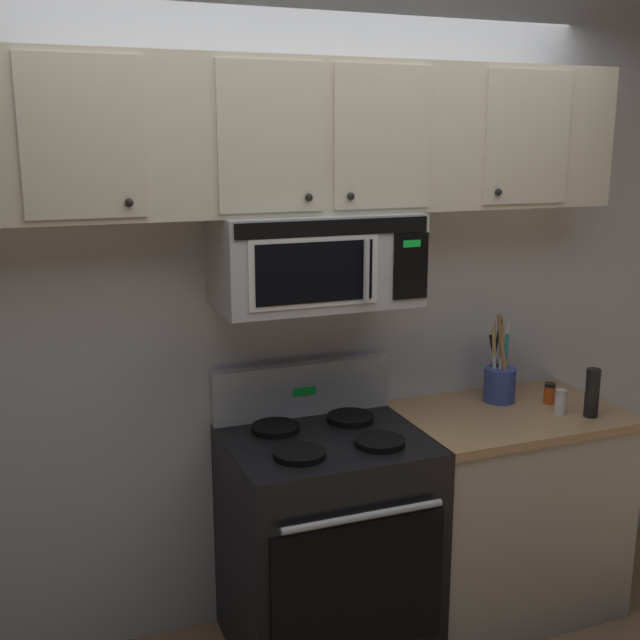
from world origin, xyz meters
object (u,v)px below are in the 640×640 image
object	(u,v)px
stove_range	(326,540)
spice_jar	(550,393)
over_range_microwave	(315,259)
utensil_crock_blue	(499,379)
salt_shaker	(561,402)
pepper_mill	(592,393)

from	to	relation	value
stove_range	spice_jar	size ratio (longest dim) A/B	12.24
over_range_microwave	utensil_crock_blue	size ratio (longest dim) A/B	1.91
stove_range	utensil_crock_blue	size ratio (longest dim) A/B	2.82
over_range_microwave	salt_shaker	size ratio (longest dim) A/B	7.24
spice_jar	pepper_mill	bearing A→B (deg)	-74.50
over_range_microwave	pepper_mill	bearing A→B (deg)	-14.81
over_range_microwave	salt_shaker	distance (m)	1.21
salt_shaker	pepper_mill	world-z (taller)	pepper_mill
salt_shaker	spice_jar	distance (m)	0.14
stove_range	salt_shaker	bearing A→B (deg)	-6.02
stove_range	pepper_mill	xyz separation A→B (m)	(1.11, -0.18, 0.53)
salt_shaker	utensil_crock_blue	bearing A→B (deg)	122.17
pepper_mill	spice_jar	size ratio (longest dim) A/B	2.23
salt_shaker	spice_jar	bearing A→B (deg)	71.67
over_range_microwave	stove_range	bearing A→B (deg)	-89.86
over_range_microwave	salt_shaker	world-z (taller)	over_range_microwave
over_range_microwave	spice_jar	xyz separation A→B (m)	(1.05, -0.09, -0.63)
utensil_crock_blue	spice_jar	bearing A→B (deg)	-28.54
stove_range	pepper_mill	world-z (taller)	stove_range
utensil_crock_blue	salt_shaker	distance (m)	0.28
over_range_microwave	utensil_crock_blue	xyz separation A→B (m)	(0.86, 0.01, -0.57)
pepper_mill	spice_jar	xyz separation A→B (m)	(-0.06, 0.20, -0.06)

